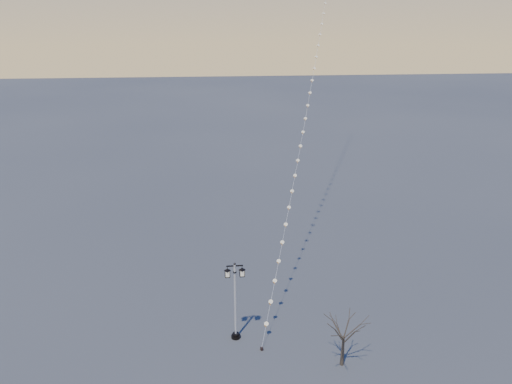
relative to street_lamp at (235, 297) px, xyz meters
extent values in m
plane|color=#444645|center=(0.82, -2.53, -3.04)|extent=(300.00, 300.00, 0.00)
cylinder|color=black|center=(0.00, 0.00, -2.95)|extent=(0.61, 0.61, 0.17)
cylinder|color=black|center=(0.00, 0.00, -2.79)|extent=(0.44, 0.44, 0.15)
cylinder|color=beige|center=(0.00, 0.00, -0.15)|extent=(0.14, 0.14, 5.12)
cylinder|color=black|center=(0.00, 0.00, 1.81)|extent=(0.22, 0.22, 0.07)
cube|color=black|center=(0.00, 0.00, 2.25)|extent=(1.04, 0.08, 0.07)
sphere|color=black|center=(0.00, 0.00, 2.38)|extent=(0.15, 0.15, 0.15)
pyramid|color=black|center=(-0.46, 0.00, 2.08)|extent=(0.48, 0.48, 0.15)
cube|color=beige|center=(-0.46, 0.00, 1.75)|extent=(0.28, 0.28, 0.37)
cube|color=black|center=(-0.46, 0.00, 1.54)|extent=(0.33, 0.33, 0.04)
pyramid|color=black|center=(0.46, 0.00, 2.08)|extent=(0.48, 0.48, 0.15)
cube|color=beige|center=(0.46, 0.00, 1.75)|extent=(0.28, 0.28, 0.37)
cube|color=black|center=(0.46, 0.00, 1.54)|extent=(0.33, 0.33, 0.04)
cone|color=#393024|center=(6.22, -3.21, -2.02)|extent=(0.24, 0.24, 2.04)
cylinder|color=black|center=(1.55, -1.40, -2.94)|extent=(0.19, 0.19, 0.19)
cylinder|color=black|center=(1.55, -1.40, -2.92)|extent=(0.03, 0.03, 0.24)
cone|color=orange|center=(8.68, 20.17, 12.28)|extent=(0.08, 0.08, 0.27)
cylinder|color=white|center=(1.55, -1.40, -2.46)|extent=(0.02, 0.02, 0.77)
camera|label=1|loc=(-1.19, -26.41, 16.71)|focal=33.88mm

